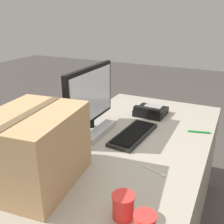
# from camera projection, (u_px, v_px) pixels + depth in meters

# --- Properties ---
(office_desk) EXTENTS (1.80, 0.90, 0.73)m
(office_desk) POSITION_uv_depth(u_px,v_px,m) (125.00, 195.00, 1.67)
(office_desk) COLOR #A89E8E
(office_desk) RESTS_ON ground_plane
(monitor) EXTENTS (0.51, 0.21, 0.42)m
(monitor) POSITION_uv_depth(u_px,v_px,m) (91.00, 106.00, 1.62)
(monitor) COLOR #B7B7B7
(monitor) RESTS_ON office_desk
(keyboard) EXTENTS (0.42, 0.19, 0.03)m
(keyboard) POSITION_uv_depth(u_px,v_px,m) (134.00, 134.00, 1.63)
(keyboard) COLOR black
(keyboard) RESTS_ON office_desk
(desk_phone) EXTENTS (0.22, 0.22, 0.08)m
(desk_phone) POSITION_uv_depth(u_px,v_px,m) (151.00, 111.00, 1.96)
(desk_phone) COLOR black
(desk_phone) RESTS_ON office_desk
(paper_cup_right) EXTENTS (0.09, 0.09, 0.10)m
(paper_cup_right) POSITION_uv_depth(u_px,v_px,m) (123.00, 206.00, 0.98)
(paper_cup_right) COLOR red
(paper_cup_right) RESTS_ON office_desk
(spoon) EXTENTS (0.05, 0.14, 0.00)m
(spoon) POSITION_uv_depth(u_px,v_px,m) (157.00, 172.00, 1.26)
(spoon) COLOR silver
(spoon) RESTS_ON office_desk
(cardboard_box) EXTENTS (0.47, 0.40, 0.34)m
(cardboard_box) POSITION_uv_depth(u_px,v_px,m) (34.00, 148.00, 1.15)
(cardboard_box) COLOR tan
(cardboard_box) RESTS_ON office_desk
(pen_marker) EXTENTS (0.04, 0.14, 0.01)m
(pen_marker) POSITION_uv_depth(u_px,v_px,m) (199.00, 132.00, 1.68)
(pen_marker) COLOR #198C33
(pen_marker) RESTS_ON office_desk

